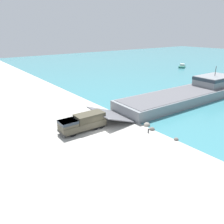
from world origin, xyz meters
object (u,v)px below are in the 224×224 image
(landing_craft, at_px, (190,93))
(military_truck, at_px, (83,122))
(mooring_bollard, at_px, (148,130))
(soldier_on_ramp, at_px, (82,116))
(moored_boat_a, at_px, (182,66))

(landing_craft, relative_size, military_truck, 5.23)
(landing_craft, height_order, mooring_bollard, landing_craft)
(soldier_on_ramp, distance_m, mooring_bollard, 12.29)
(soldier_on_ramp, bearing_deg, landing_craft, -76.07)
(landing_craft, relative_size, soldier_on_ramp, 22.90)
(soldier_on_ramp, bearing_deg, moored_boat_a, -46.27)
(landing_craft, distance_m, soldier_on_ramp, 27.54)
(military_truck, bearing_deg, moored_boat_a, -154.80)
(moored_boat_a, bearing_deg, soldier_on_ramp, 81.94)
(landing_craft, height_order, military_truck, landing_craft)
(soldier_on_ramp, distance_m, moored_boat_a, 71.75)
(military_truck, bearing_deg, landing_craft, -179.28)
(soldier_on_ramp, height_order, mooring_bollard, soldier_on_ramp)
(landing_craft, relative_size, moored_boat_a, 6.84)
(soldier_on_ramp, height_order, moored_boat_a, soldier_on_ramp)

